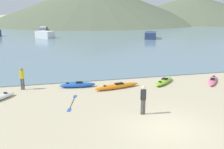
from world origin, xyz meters
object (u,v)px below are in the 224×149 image
kayak_on_sand_1 (77,85)px  person_near_waterline (22,77)px  person_near_foreground (143,98)px  moored_boat_3 (43,29)px  kayak_on_sand_4 (117,86)px  moored_boat_2 (151,35)px  kayak_on_sand_2 (213,80)px  kayak_on_sand_0 (164,81)px  moored_boat_1 (45,35)px  loose_paddle (72,103)px

kayak_on_sand_1 → person_near_waterline: person_near_waterline is taller
person_near_foreground → moored_boat_3: (-5.68, 54.85, -0.43)m
kayak_on_sand_4 → moored_boat_2: moored_boat_2 is taller
kayak_on_sand_2 → moored_boat_2: (6.17, 28.12, 0.52)m
kayak_on_sand_1 → person_near_foreground: 6.57m
kayak_on_sand_0 → person_near_foreground: size_ratio=1.54×
kayak_on_sand_0 → moored_boat_1: moored_boat_1 is taller
moored_boat_1 → moored_boat_2: bearing=-16.4°
kayak_on_sand_0 → kayak_on_sand_4: size_ratio=0.72×
person_near_foreground → moored_boat_2: person_near_foreground is taller
moored_boat_1 → moored_boat_3: 16.49m
kayak_on_sand_2 → loose_paddle: (-11.15, -2.03, -0.11)m
moored_boat_3 → kayak_on_sand_4: bearing=-83.7°
kayak_on_sand_1 → moored_boat_1: bearing=94.0°
kayak_on_sand_1 → kayak_on_sand_2: 10.52m
person_near_foreground → moored_boat_1: person_near_foreground is taller
person_near_foreground → moored_boat_2: size_ratio=0.36×
moored_boat_1 → moored_boat_2: 19.73m
kayak_on_sand_0 → person_near_foreground: bearing=-124.9°
moored_boat_3 → person_near_waterline: bearing=-91.2°
kayak_on_sand_1 → moored_boat_3: bearing=93.3°
kayak_on_sand_0 → loose_paddle: (-7.26, -2.60, -0.14)m
person_near_foreground → kayak_on_sand_1: bearing=116.3°
moored_boat_1 → moored_boat_3: size_ratio=0.73×
moored_boat_1 → person_near_foreground: bearing=-82.3°
kayak_on_sand_1 → person_near_waterline: size_ratio=1.65×
kayak_on_sand_0 → person_near_waterline: (-10.40, 0.96, 0.76)m
kayak_on_sand_0 → kayak_on_sand_2: size_ratio=0.89×
kayak_on_sand_1 → moored_boat_2: (16.63, 26.97, 0.47)m
kayak_on_sand_0 → moored_boat_1: 34.28m
kayak_on_sand_1 → loose_paddle: bearing=-102.3°
kayak_on_sand_4 → moored_boat_3: 50.29m
person_near_foreground → loose_paddle: (-3.59, 2.67, -0.92)m
person_near_foreground → moored_boat_1: size_ratio=0.44×
person_near_waterline → loose_paddle: bearing=-48.5°
kayak_on_sand_2 → moored_boat_3: bearing=104.8°
kayak_on_sand_0 → moored_boat_3: moored_boat_3 is taller
person_near_foreground → moored_boat_3: 55.15m
person_near_waterline → kayak_on_sand_1: bearing=-5.6°
kayak_on_sand_2 → moored_boat_3: moored_boat_3 is taller
kayak_on_sand_1 → moored_boat_3: size_ratio=0.52×
moored_boat_3 → loose_paddle: (2.09, -52.18, -0.49)m
kayak_on_sand_1 → kayak_on_sand_4: 2.89m
person_near_foreground → person_near_waterline: bearing=137.2°
kayak_on_sand_2 → kayak_on_sand_4: bearing=178.8°
person_near_waterline → loose_paddle: size_ratio=0.59×
person_near_foreground → person_near_waterline: person_near_foreground is taller
loose_paddle → kayak_on_sand_0: bearing=19.7°
moored_boat_1 → moored_boat_2: (18.93, -5.56, -0.04)m
kayak_on_sand_0 → person_near_waterline: size_ratio=1.57×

